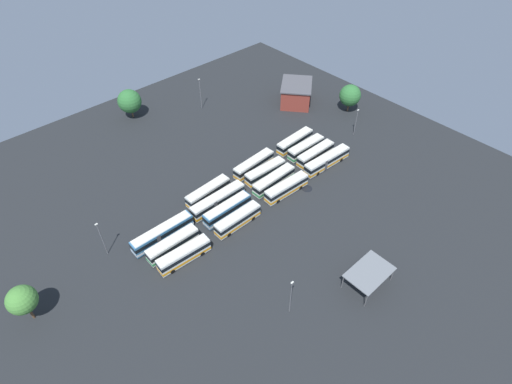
% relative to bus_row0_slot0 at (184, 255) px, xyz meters
% --- Properties ---
extents(ground_plane, '(123.37, 123.37, 0.00)m').
position_rel_bus_row0_slot0_xyz_m(ground_plane, '(21.92, 5.78, -1.83)').
color(ground_plane, black).
extents(bus_row0_slot0, '(11.45, 3.19, 3.46)m').
position_rel_bus_row0_slot0_xyz_m(bus_row0_slot0, '(0.00, 0.00, 0.00)').
color(bus_row0_slot0, silver).
rests_on(bus_row0_slot0, ground_plane).
extents(bus_row0_slot1, '(11.49, 2.63, 3.46)m').
position_rel_bus_row0_slot0_xyz_m(bus_row0_slot1, '(-0.16, 3.72, 0.00)').
color(bus_row0_slot1, silver).
rests_on(bus_row0_slot1, ground_plane).
extents(bus_row0_slot2, '(14.08, 2.68, 3.46)m').
position_rel_bus_row0_slot0_xyz_m(bus_row0_slot2, '(-0.08, 7.72, 0.00)').
color(bus_row0_slot2, teal).
rests_on(bus_row0_slot2, ground_plane).
extents(bus_row1_slot0, '(11.34, 2.60, 3.46)m').
position_rel_bus_row0_slot0_xyz_m(bus_row1_slot0, '(14.21, 0.07, -0.00)').
color(bus_row1_slot0, silver).
rests_on(bus_row1_slot0, ground_plane).
extents(bus_row1_slot1, '(11.98, 2.57, 3.46)m').
position_rel_bus_row0_slot0_xyz_m(bus_row1_slot1, '(14.45, 3.92, 0.00)').
color(bus_row1_slot1, teal).
rests_on(bus_row1_slot1, ground_plane).
extents(bus_row1_slot2, '(14.06, 2.57, 3.46)m').
position_rel_bus_row0_slot0_xyz_m(bus_row1_slot2, '(14.69, 7.61, 0.00)').
color(bus_row1_slot2, silver).
rests_on(bus_row1_slot2, ground_plane).
extents(bus_row1_slot3, '(11.69, 3.10, 3.46)m').
position_rel_bus_row0_slot0_xyz_m(bus_row1_slot3, '(14.77, 11.33, 0.00)').
color(bus_row1_slot3, silver).
rests_on(bus_row1_slot3, ground_plane).
extents(bus_row2_slot0, '(11.98, 3.06, 3.46)m').
position_rel_bus_row0_slot0_xyz_m(bus_row2_slot0, '(29.35, 0.08, 0.00)').
color(bus_row2_slot0, silver).
rests_on(bus_row2_slot0, ground_plane).
extents(bus_row2_slot1, '(12.08, 2.82, 3.46)m').
position_rel_bus_row0_slot0_xyz_m(bus_row2_slot1, '(28.99, 3.98, 0.00)').
color(bus_row2_slot1, silver).
rests_on(bus_row2_slot1, ground_plane).
extents(bus_row2_slot2, '(11.30, 2.91, 3.46)m').
position_rel_bus_row0_slot0_xyz_m(bus_row2_slot2, '(29.63, 7.68, -0.00)').
color(bus_row2_slot2, silver).
rests_on(bus_row2_slot2, ground_plane).
extents(bus_row2_slot3, '(12.18, 3.22, 3.46)m').
position_rel_bus_row0_slot0_xyz_m(bus_row2_slot3, '(29.46, 11.67, 0.00)').
color(bus_row2_slot3, silver).
rests_on(bus_row2_slot3, ground_plane).
extents(bus_row3_slot0, '(14.16, 3.20, 3.46)m').
position_rel_bus_row0_slot0_xyz_m(bus_row3_slot0, '(44.18, 0.30, 0.00)').
color(bus_row3_slot0, silver).
rests_on(bus_row3_slot0, ground_plane).
extents(bus_row3_slot1, '(11.65, 2.59, 3.46)m').
position_rel_bus_row0_slot0_xyz_m(bus_row3_slot1, '(44.11, 4.06, 0.00)').
color(bus_row3_slot1, silver).
rests_on(bus_row3_slot1, ground_plane).
extents(bus_row3_slot2, '(11.34, 2.68, 3.46)m').
position_rel_bus_row0_slot0_xyz_m(bus_row3_slot2, '(44.23, 7.57, -0.00)').
color(bus_row3_slot2, silver).
rests_on(bus_row3_slot2, ground_plane).
extents(bus_row3_slot3, '(11.92, 2.99, 3.46)m').
position_rel_bus_row0_slot0_xyz_m(bus_row3_slot3, '(44.18, 11.50, 0.00)').
color(bus_row3_slot3, silver).
rests_on(bus_row3_slot3, ground_plane).
extents(depot_building, '(14.75, 14.42, 6.33)m').
position_rel_bus_row0_slot0_xyz_m(depot_building, '(61.06, 27.20, 1.36)').
color(depot_building, maroon).
rests_on(depot_building, ground_plane).
extents(maintenance_shelter, '(9.05, 6.04, 3.84)m').
position_rel_bus_row0_slot0_xyz_m(maintenance_shelter, '(22.60, -28.22, 1.82)').
color(maintenance_shelter, slate).
rests_on(maintenance_shelter, ground_plane).
extents(lamp_post_mid_lot, '(0.56, 0.28, 9.07)m').
position_rel_bus_row0_slot0_xyz_m(lamp_post_mid_lot, '(-10.78, 12.20, 3.13)').
color(lamp_post_mid_lot, slate).
rests_on(lamp_post_mid_lot, ground_plane).
extents(lamp_post_far_corner, '(0.56, 0.28, 9.72)m').
position_rel_bus_row0_slot0_xyz_m(lamp_post_far_corner, '(37.43, 44.14, 3.46)').
color(lamp_post_far_corner, slate).
rests_on(lamp_post_far_corner, ground_plane).
extents(lamp_post_by_building, '(0.56, 0.28, 9.16)m').
position_rel_bus_row0_slot0_xyz_m(lamp_post_by_building, '(7.38, -22.35, 3.17)').
color(lamp_post_by_building, slate).
rests_on(lamp_post_by_building, ground_plane).
extents(lamp_post_near_entrance, '(0.56, 0.28, 8.00)m').
position_rel_bus_row0_slot0_xyz_m(lamp_post_near_entrance, '(60.64, 4.27, 2.59)').
color(lamp_post_near_entrance, slate).
rests_on(lamp_post_near_entrance, ground_plane).
extents(tree_east_edge, '(6.78, 6.78, 8.75)m').
position_rel_bus_row0_slot0_xyz_m(tree_east_edge, '(19.39, 53.97, 3.52)').
color(tree_east_edge, brown).
rests_on(tree_east_edge, ground_plane).
extents(tree_south_edge, '(6.32, 6.32, 8.42)m').
position_rel_bus_row0_slot0_xyz_m(tree_south_edge, '(69.16, 13.16, 3.42)').
color(tree_south_edge, brown).
rests_on(tree_south_edge, ground_plane).
extents(tree_northwest, '(5.19, 5.19, 8.38)m').
position_rel_bus_row0_slot0_xyz_m(tree_northwest, '(-27.54, 7.82, 3.94)').
color(tree_northwest, brown).
rests_on(tree_northwest, ground_plane).
extents(puddle_back_corner, '(3.98, 3.98, 0.01)m').
position_rel_bus_row0_slot0_xyz_m(puddle_back_corner, '(-1.29, 10.12, -1.82)').
color(puddle_back_corner, black).
rests_on(puddle_back_corner, ground_plane).
extents(puddle_centre_drain, '(2.61, 2.61, 0.01)m').
position_rel_bus_row0_slot0_xyz_m(puddle_centre_drain, '(34.27, -2.15, -1.82)').
color(puddle_centre_drain, black).
rests_on(puddle_centre_drain, ground_plane).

